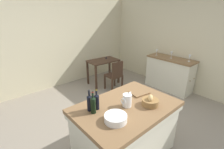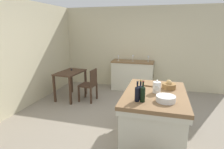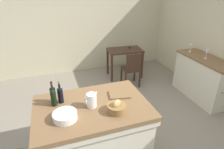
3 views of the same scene
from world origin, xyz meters
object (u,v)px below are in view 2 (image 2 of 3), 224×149
(island_table, at_px, (154,115))
(wine_glass_middle, at_px, (118,57))
(wine_bottle_green, at_px, (143,93))
(wooden_chair, at_px, (90,84))
(wine_bottle_amber, at_px, (137,93))
(writing_desk, at_px, (70,76))
(wash_bowl, at_px, (166,99))
(wine_glass_left, at_px, (133,57))
(pitcher, at_px, (157,87))
(wine_bottle_dark, at_px, (140,92))
(cutting_board, at_px, (150,84))
(bread_basket, at_px, (169,86))
(side_cabinet, at_px, (132,75))
(wine_glass_far_left, at_px, (148,58))

(island_table, distance_m, wine_glass_middle, 2.94)
(wine_bottle_green, bearing_deg, wooden_chair, 40.97)
(wine_bottle_amber, bearing_deg, writing_desk, 47.96)
(wash_bowl, relative_size, wine_glass_left, 1.52)
(wooden_chair, bearing_deg, wine_glass_middle, -22.48)
(wooden_chair, distance_m, wine_glass_left, 1.66)
(writing_desk, distance_m, pitcher, 2.81)
(wooden_chair, xyz_separation_m, wine_bottle_amber, (-1.85, -1.52, 0.54))
(wine_glass_middle, bearing_deg, wine_bottle_dark, -160.32)
(pitcher, relative_size, wine_bottle_amber, 0.74)
(writing_desk, height_order, wooden_chair, wooden_chair)
(wooden_chair, height_order, cutting_board, cutting_board)
(bread_basket, height_order, wine_bottle_green, wine_bottle_green)
(side_cabinet, bearing_deg, wine_bottle_green, -168.17)
(wine_bottle_green, bearing_deg, writing_desk, 49.07)
(writing_desk, xyz_separation_m, pitcher, (-1.45, -2.38, 0.34))
(pitcher, bearing_deg, wine_bottle_dark, 148.16)
(side_cabinet, height_order, wine_bottle_amber, wine_bottle_amber)
(bread_basket, relative_size, wine_bottle_dark, 0.80)
(wine_bottle_amber, bearing_deg, cutting_board, -7.94)
(wine_bottle_dark, bearing_deg, bread_basket, -34.15)
(side_cabinet, height_order, wine_bottle_dark, wine_bottle_dark)
(island_table, relative_size, wine_bottle_green, 4.67)
(side_cabinet, bearing_deg, wine_glass_left, -176.55)
(writing_desk, xyz_separation_m, wine_bottle_green, (-1.91, -2.20, 0.38))
(pitcher, bearing_deg, island_table, 69.91)
(wine_bottle_amber, distance_m, wine_bottle_green, 0.08)
(side_cabinet, distance_m, cutting_board, 2.36)
(writing_desk, xyz_separation_m, bread_basket, (-1.18, -2.59, 0.30))
(wine_glass_middle, bearing_deg, wine_glass_left, -86.99)
(wine_bottle_amber, bearing_deg, wine_glass_far_left, 1.81)
(wooden_chair, relative_size, pitcher, 3.85)
(wooden_chair, distance_m, wine_bottle_amber, 2.45)
(cutting_board, bearing_deg, island_table, -164.41)
(side_cabinet, bearing_deg, wine_glass_far_left, -84.04)
(pitcher, xyz_separation_m, wine_bottle_green, (-0.46, 0.18, 0.03))
(island_table, height_order, wine_bottle_dark, wine_bottle_dark)
(wash_bowl, height_order, bread_basket, bread_basket)
(wash_bowl, height_order, cutting_board, wash_bowl)
(wash_bowl, xyz_separation_m, wine_bottle_green, (-0.10, 0.33, 0.09))
(island_table, distance_m, side_cabinet, 2.76)
(cutting_board, xyz_separation_m, wine_bottle_dark, (-0.80, 0.09, 0.11))
(side_cabinet, bearing_deg, wine_glass_middle, 96.49)
(wine_bottle_green, bearing_deg, wine_bottle_amber, 91.22)
(pitcher, distance_m, bread_basket, 0.34)
(cutting_board, bearing_deg, wooden_chair, 59.96)
(island_table, xyz_separation_m, pitcher, (-0.01, -0.02, 0.51))
(wine_glass_far_left, bearing_deg, writing_desk, 121.70)
(wash_bowl, relative_size, wine_glass_middle, 1.66)
(wine_bottle_green, xyz_separation_m, wine_glass_middle, (3.05, 1.11, 0.04))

